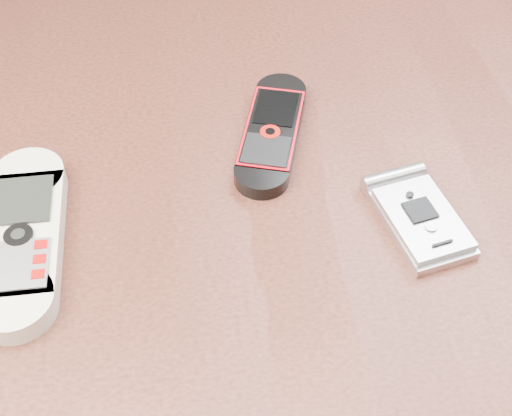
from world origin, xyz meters
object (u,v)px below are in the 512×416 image
object	(u,v)px
table	(250,305)
nokia_black_red	(272,132)
motorola_razr	(420,218)
nokia_white	(22,236)

from	to	relation	value
table	nokia_black_red	bearing A→B (deg)	71.16
nokia_black_red	motorola_razr	bearing A→B (deg)	-31.20
nokia_black_red	nokia_white	bearing A→B (deg)	-137.80
table	nokia_black_red	distance (m)	0.14
nokia_white	table	bearing A→B (deg)	1.72
table	nokia_white	xyz separation A→B (m)	(-0.15, -0.00, 0.11)
nokia_white	motorola_razr	bearing A→B (deg)	-3.41
nokia_white	nokia_black_red	distance (m)	0.19
nokia_black_red	table	bearing A→B (deg)	-91.77
table	motorola_razr	xyz separation A→B (m)	(0.11, -0.02, 0.11)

